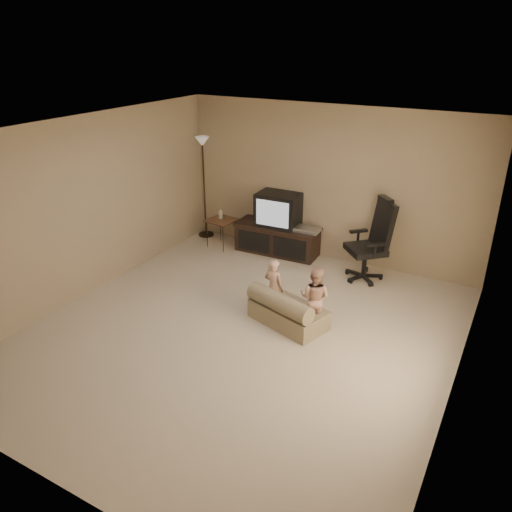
{
  "coord_description": "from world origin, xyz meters",
  "views": [
    {
      "loc": [
        2.77,
        -4.58,
        3.47
      ],
      "look_at": [
        -0.13,
        0.6,
        0.81
      ],
      "focal_mm": 35.0,
      "sensor_mm": 36.0,
      "label": 1
    }
  ],
  "objects": [
    {
      "name": "floor",
      "position": [
        0.0,
        0.0,
        0.0
      ],
      "size": [
        5.5,
        5.5,
        0.0
      ],
      "primitive_type": "plane",
      "color": "beige",
      "rests_on": "ground"
    },
    {
      "name": "room_shell",
      "position": [
        0.0,
        0.0,
        1.52
      ],
      "size": [
        5.5,
        5.5,
        5.5
      ],
      "color": "silver",
      "rests_on": "floor"
    },
    {
      "name": "tv_stand",
      "position": [
        -0.76,
        2.49,
        0.44
      ],
      "size": [
        1.49,
        0.61,
        1.05
      ],
      "rotation": [
        0.0,
        0.0,
        0.05
      ],
      "color": "black",
      "rests_on": "floor"
    },
    {
      "name": "office_chair",
      "position": [
        0.9,
        2.28,
        0.46
      ],
      "size": [
        0.84,
        0.84,
        1.29
      ],
      "rotation": [
        0.0,
        0.0,
        -0.8
      ],
      "color": "black",
      "rests_on": "floor"
    },
    {
      "name": "side_table",
      "position": [
        -1.75,
        2.25,
        0.49
      ],
      "size": [
        0.51,
        0.51,
        0.68
      ],
      "rotation": [
        0.0,
        0.0,
        -0.13
      ],
      "color": "brown",
      "rests_on": "floor"
    },
    {
      "name": "floor_lamp",
      "position": [
        -2.3,
        2.55,
        1.33
      ],
      "size": [
        0.28,
        0.28,
        1.83
      ],
      "color": "#302215",
      "rests_on": "floor"
    },
    {
      "name": "child_sofa",
      "position": [
        0.39,
        0.47,
        0.2
      ],
      "size": [
        1.1,
        0.82,
        0.48
      ],
      "rotation": [
        0.0,
        0.0,
        -0.3
      ],
      "color": "gray",
      "rests_on": "floor"
    },
    {
      "name": "toddler_left",
      "position": [
        0.14,
        0.6,
        0.41
      ],
      "size": [
        0.33,
        0.26,
        0.82
      ],
      "primitive_type": "imported",
      "rotation": [
        0.0,
        0.0,
        2.98
      ],
      "color": "tan",
      "rests_on": "floor"
    },
    {
      "name": "toddler_right",
      "position": [
        0.72,
        0.6,
        0.42
      ],
      "size": [
        0.41,
        0.24,
        0.84
      ],
      "primitive_type": "imported",
      "rotation": [
        0.0,
        0.0,
        3.18
      ],
      "color": "tan",
      "rests_on": "floor"
    }
  ]
}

